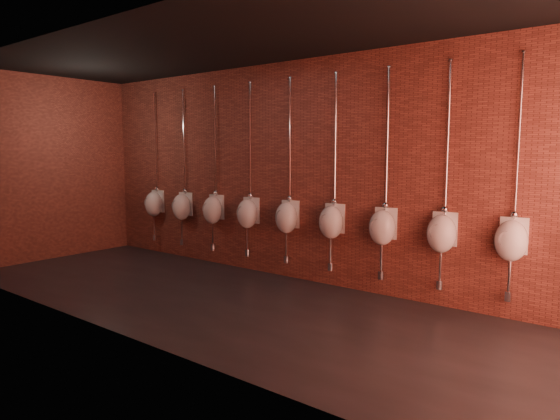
{
  "coord_description": "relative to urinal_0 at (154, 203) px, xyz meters",
  "views": [
    {
      "loc": [
        4.32,
        -4.43,
        1.9
      ],
      "look_at": [
        0.16,
        0.9,
        1.1
      ],
      "focal_mm": 32.0,
      "sensor_mm": 36.0,
      "label": 1
    }
  ],
  "objects": [
    {
      "name": "urinal_8",
      "position": [
        6.19,
        0.0,
        0.0
      ],
      "size": [
        0.39,
        0.35,
        2.71
      ],
      "color": "white",
      "rests_on": "ground"
    },
    {
      "name": "room_shell",
      "position": [
        3.19,
        -1.38,
        1.07
      ],
      "size": [
        8.54,
        3.04,
        3.22
      ],
      "color": "black",
      "rests_on": "ground"
    },
    {
      "name": "urinal_5",
      "position": [
        3.87,
        0.0,
        0.0
      ],
      "size": [
        0.39,
        0.35,
        2.71
      ],
      "color": "white",
      "rests_on": "ground"
    },
    {
      "name": "ground",
      "position": [
        3.19,
        -1.38,
        -0.94
      ],
      "size": [
        8.5,
        8.5,
        0.0
      ],
      "primitive_type": "plane",
      "color": "black",
      "rests_on": "ground"
    },
    {
      "name": "urinal_6",
      "position": [
        4.64,
        0.0,
        0.0
      ],
      "size": [
        0.39,
        0.35,
        2.71
      ],
      "color": "white",
      "rests_on": "ground"
    },
    {
      "name": "urinal_2",
      "position": [
        1.55,
        0.0,
        0.0
      ],
      "size": [
        0.39,
        0.35,
        2.71
      ],
      "color": "white",
      "rests_on": "ground"
    },
    {
      "name": "urinal_1",
      "position": [
        0.77,
        0.0,
        0.0
      ],
      "size": [
        0.39,
        0.35,
        2.71
      ],
      "color": "white",
      "rests_on": "ground"
    },
    {
      "name": "urinal_0",
      "position": [
        0.0,
        0.0,
        0.0
      ],
      "size": [
        0.39,
        0.35,
        2.71
      ],
      "color": "white",
      "rests_on": "ground"
    },
    {
      "name": "urinal_7",
      "position": [
        5.42,
        0.0,
        0.0
      ],
      "size": [
        0.39,
        0.35,
        2.71
      ],
      "color": "white",
      "rests_on": "ground"
    },
    {
      "name": "urinal_3",
      "position": [
        2.32,
        0.0,
        0.0
      ],
      "size": [
        0.39,
        0.35,
        2.71
      ],
      "color": "white",
      "rests_on": "ground"
    },
    {
      "name": "urinal_4",
      "position": [
        3.1,
        0.0,
        0.0
      ],
      "size": [
        0.39,
        0.35,
        2.71
      ],
      "color": "white",
      "rests_on": "ground"
    }
  ]
}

